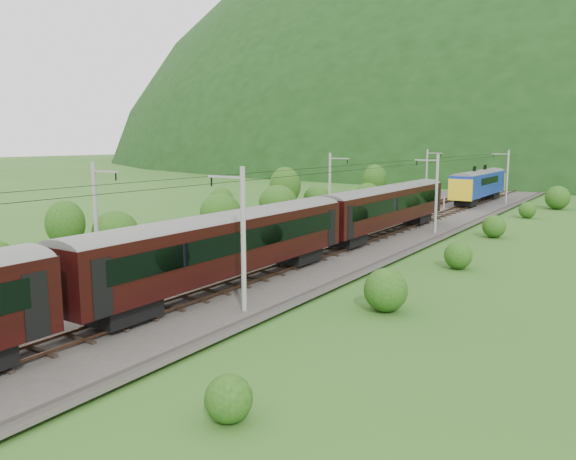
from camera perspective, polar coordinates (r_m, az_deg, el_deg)
The scene contains 14 objects.
ground at distance 35.76m, azimuth -12.40°, elevation -6.83°, with size 600.00×600.00×0.00m, color #28551A.
railbed at distance 43.05m, azimuth -2.85°, elevation -3.71°, with size 14.00×220.00×0.30m, color #38332D.
track_left at distance 44.43m, azimuth -5.36°, elevation -3.05°, with size 2.40×220.00×0.27m.
track_right at distance 41.67m, azimuth -0.18°, elevation -3.82°, with size 2.40×220.00×0.27m.
catenary_left at distance 64.07m, azimuth 4.33°, elevation 4.42°, with size 2.54×192.28×8.00m.
catenary_right at distance 59.14m, azimuth 14.78°, elevation 3.76°, with size 2.54×192.28×8.00m.
overhead_wires at distance 42.06m, azimuth -2.93°, elevation 5.56°, with size 4.83×198.00×0.03m.
mountain_ridge at distance 354.91m, azimuth 9.27°, elevation 7.40°, with size 336.00×280.00×132.00m, color black.
train at distance 27.20m, azimuth -23.67°, elevation -4.11°, with size 3.27×156.87×5.70m.
hazard_post_near at distance 62.73m, azimuth 9.20°, elevation 1.05°, with size 0.16×0.16×1.48m, color red.
hazard_post_far at distance 81.79m, azimuth 15.58°, elevation 2.75°, with size 0.18×0.18×1.68m, color red.
signal at distance 55.60m, azimuth 0.52°, elevation 0.69°, with size 0.24×0.24×2.16m.
vegetation_left at distance 56.07m, azimuth -12.59°, elevation 1.38°, with size 12.41×146.13×6.34m.
vegetation_right at distance 43.93m, azimuth 16.97°, elevation -2.36°, with size 5.67×108.97×3.02m.
Camera 1 is at (24.80, -23.88, 9.67)m, focal length 35.00 mm.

